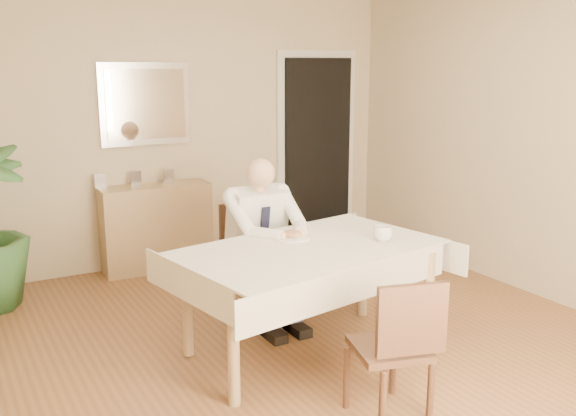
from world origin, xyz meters
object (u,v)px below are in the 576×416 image
dining_table (309,259)px  chair_far (250,252)px  chair_near (398,343)px  seated_man (267,235)px  coffee_mug (383,233)px  sideboard (156,227)px

dining_table → chair_far: bearing=80.0°
chair_near → seated_man: size_ratio=0.66×
seated_man → coffee_mug: size_ratio=9.67×
chair_far → chair_near: bearing=-85.9°
chair_far → coffee_mug: (0.51, -1.00, 0.32)m
chair_far → seated_man: size_ratio=0.69×
chair_near → seated_man: bearing=105.3°
chair_far → chair_near: chair_far is taller
seated_man → coffee_mug: seated_man is taller
chair_near → coffee_mug: bearing=73.6°
chair_far → sideboard: chair_far is taller
chair_far → seated_man: bearing=-85.6°
sideboard → dining_table: bearing=-80.2°
coffee_mug → sideboard: (-0.81, 2.40, -0.40)m
chair_near → seated_man: 1.56m
dining_table → sideboard: bearing=87.7°
chair_near → seated_man: seated_man is taller
coffee_mug → chair_near: bearing=-122.1°
chair_near → seated_man: (0.01, 1.54, 0.23)m
chair_near → sideboard: chair_near is taller
chair_near → sideboard: 3.24m
seated_man → coffee_mug: (0.51, -0.72, 0.11)m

